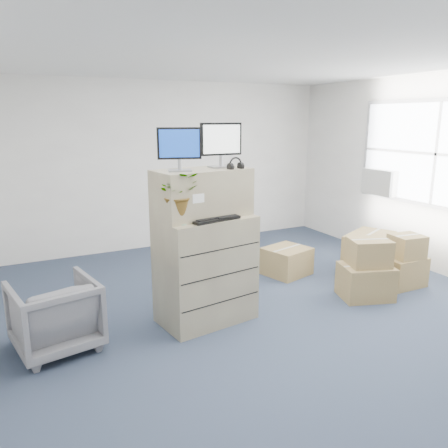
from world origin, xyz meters
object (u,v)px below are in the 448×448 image
at_px(monitor_left, 179,147).
at_px(office_chair, 55,312).
at_px(water_bottle, 212,203).
at_px(monitor_right, 221,143).
at_px(keyboard, 213,219).
at_px(potted_plant, 179,200).
at_px(filing_cabinet_lower, 206,269).

height_order(monitor_left, office_chair, monitor_left).
bearing_deg(water_bottle, monitor_left, -170.04).
height_order(monitor_right, keyboard, monitor_right).
height_order(monitor_left, monitor_right, monitor_right).
bearing_deg(office_chair, monitor_right, 170.06).
bearing_deg(monitor_right, water_bottle, -161.01).
bearing_deg(potted_plant, water_bottle, 23.73).
height_order(keyboard, water_bottle, water_bottle).
distance_m(filing_cabinet_lower, office_chair, 1.57).
relative_size(monitor_left, keyboard, 0.79).
height_order(monitor_left, water_bottle, monitor_left).
xyz_separation_m(monitor_left, monitor_right, (0.52, 0.11, 0.02)).
bearing_deg(potted_plant, filing_cabinet_lower, 23.18).
bearing_deg(potted_plant, keyboard, -2.25).
distance_m(filing_cabinet_lower, monitor_right, 1.37).
height_order(monitor_right, office_chair, monitor_right).
height_order(filing_cabinet_lower, keyboard, keyboard).
bearing_deg(monitor_right, filing_cabinet_lower, -158.39).
bearing_deg(office_chair, potted_plant, 158.73).
bearing_deg(keyboard, monitor_right, 38.01).
relative_size(monitor_right, keyboard, 0.88).
xyz_separation_m(filing_cabinet_lower, water_bottle, (0.11, 0.05, 0.72)).
relative_size(monitor_right, office_chair, 0.63).
bearing_deg(potted_plant, monitor_right, 22.92).
bearing_deg(water_bottle, potted_plant, -156.27).
bearing_deg(office_chair, monitor_left, 165.23).
bearing_deg(keyboard, office_chair, 159.24).
xyz_separation_m(filing_cabinet_lower, keyboard, (0.02, -0.16, 0.60)).
height_order(water_bottle, potted_plant, potted_plant).
distance_m(filing_cabinet_lower, potted_plant, 0.91).
bearing_deg(monitor_right, office_chair, 179.85).
height_order(filing_cabinet_lower, monitor_left, monitor_left).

